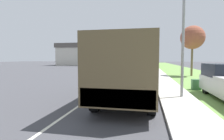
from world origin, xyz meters
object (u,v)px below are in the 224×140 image
Objects in this scene: car_nearest_ahead at (105,71)px; car_second_ahead at (125,66)px; lamp_post at (179,14)px; car_third_ahead at (130,64)px; car_fourth_ahead at (144,63)px; military_truck at (129,67)px; car_farthest_ahead at (143,62)px.

car_nearest_ahead is 16.22m from car_second_ahead.
lamp_post reaches higher than car_nearest_ahead.
car_third_ahead is at bearing 89.99° from car_nearest_ahead.
car_third_ahead is 0.89× the size of car_fourth_ahead.
car_nearest_ahead is at bearing 109.81° from military_truck.
car_second_ahead is 1.16× the size of car_third_ahead.
lamp_post is at bearing 15.06° from military_truck.
military_truck is at bearing -89.84° from car_fourth_ahead.
military_truck is at bearing -164.94° from lamp_post.
car_second_ahead is 1.22× the size of car_farthest_ahead.
military_truck is at bearing -70.19° from car_nearest_ahead.
military_truck is 1.08× the size of lamp_post.
car_second_ahead is 36.34m from car_farthest_ahead.
car_third_ahead is 12.57m from car_fourth_ahead.
lamp_post is at bearing -87.21° from car_farthest_ahead.
car_second_ahead is at bearing 97.32° from military_truck.
car_farthest_ahead is at bearing 92.10° from car_fourth_ahead.
car_farthest_ahead is (3.35, 52.43, 0.09)m from car_nearest_ahead.
car_farthest_ahead is (-0.41, 11.22, 0.06)m from car_fourth_ahead.
car_third_ahead is 40.07m from lamp_post.
car_nearest_ahead is 0.87× the size of car_fourth_ahead.
military_truck is 63.28m from car_farthest_ahead.
car_third_ahead is 1.05× the size of car_farthest_ahead.
car_third_ahead is (-0.43, 13.01, 0.06)m from car_second_ahead.
car_third_ahead is 0.57× the size of lamp_post.
military_truck is 1.89× the size of car_third_ahead.
car_farthest_ahead is (-0.55, 63.28, -0.88)m from military_truck.
car_fourth_ahead is at bearing 72.60° from car_third_ahead.
car_third_ahead is (0.00, 29.22, 0.05)m from car_nearest_ahead.
car_nearest_ahead is 41.38m from car_fourth_ahead.
car_nearest_ahead is at bearing -90.01° from car_third_ahead.
car_farthest_ahead is at bearing 86.34° from car_nearest_ahead.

